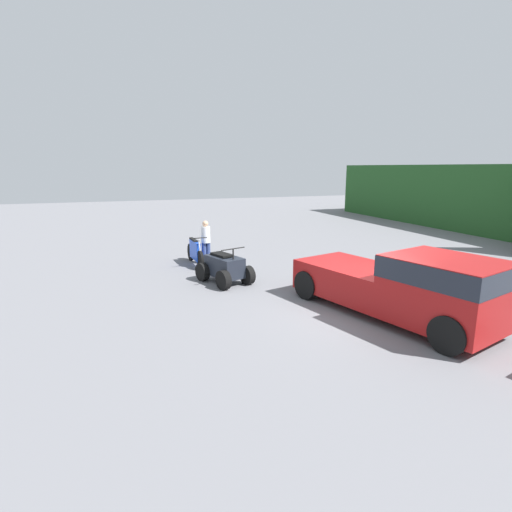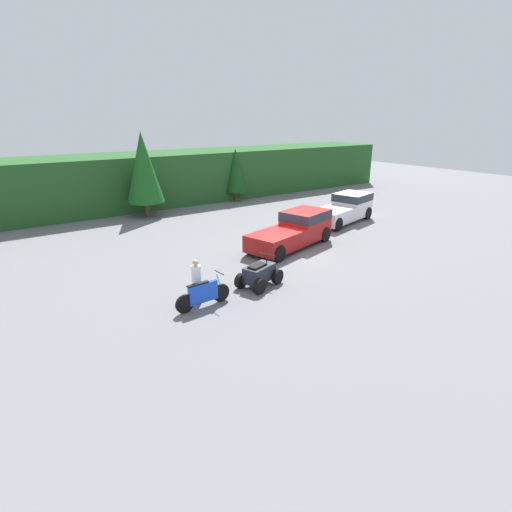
# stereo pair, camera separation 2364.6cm
# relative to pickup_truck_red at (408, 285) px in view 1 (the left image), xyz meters

# --- Properties ---
(ground_plane) EXTENTS (80.00, 80.00, 0.00)m
(ground_plane) POSITION_rel_pickup_truck_red_xyz_m (-0.91, -0.52, -0.95)
(ground_plane) COLOR slate
(pickup_truck_red) EXTENTS (5.81, 3.36, 1.80)m
(pickup_truck_red) POSITION_rel_pickup_truck_red_xyz_m (0.00, 0.00, 0.00)
(pickup_truck_red) COLOR maroon
(pickup_truck_red) RESTS_ON ground_plane
(dirt_bike) EXTENTS (2.28, 0.60, 1.22)m
(dirt_bike) POSITION_rel_pickup_truck_red_xyz_m (-7.73, -3.85, -0.45)
(dirt_bike) COLOR black
(dirt_bike) RESTS_ON ground_plane
(quad_atv) EXTENTS (2.19, 1.72, 1.27)m
(quad_atv) POSITION_rel_pickup_truck_red_xyz_m (-4.87, -3.42, -0.46)
(quad_atv) COLOR black
(quad_atv) RESTS_ON ground_plane
(rider_person) EXTENTS (0.45, 0.45, 1.74)m
(rider_person) POSITION_rel_pickup_truck_red_xyz_m (-7.76, -3.40, -0.01)
(rider_person) COLOR navy
(rider_person) RESTS_ON ground_plane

